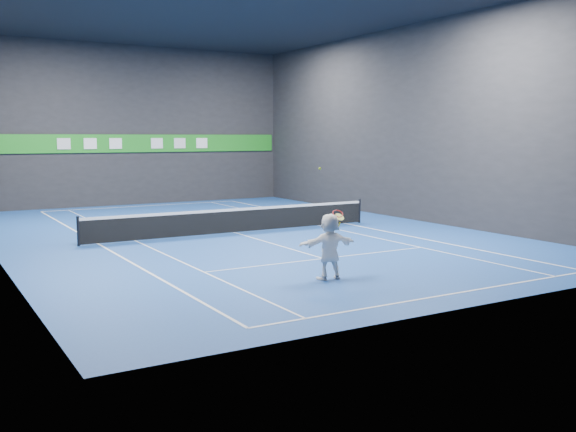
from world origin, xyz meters
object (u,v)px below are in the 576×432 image
player (329,246)px  tennis_net (236,220)px  tennis_ball (320,169)px  tennis_racket (338,216)px

player → tennis_net: bearing=-94.0°
tennis_net → player: bearing=-99.6°
tennis_ball → tennis_net: size_ratio=0.01×
player → tennis_net: 9.08m
player → tennis_racket: (0.31, 0.05, 0.81)m
player → tennis_ball: size_ratio=25.51×
tennis_ball → tennis_net: bearing=78.3°
player → tennis_racket: 0.87m
tennis_racket → player: bearing=-171.2°
player → tennis_racket: bearing=-165.7°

